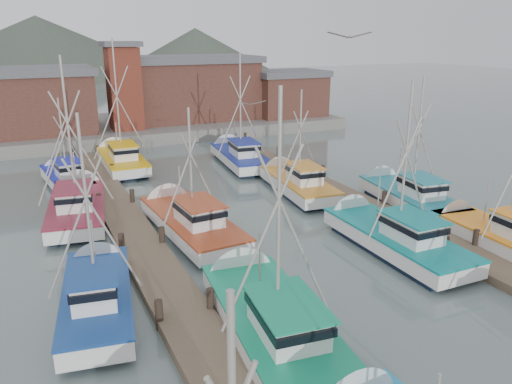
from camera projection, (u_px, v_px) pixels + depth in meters
name	position (u px, v px, depth m)	size (l,w,h in m)	color
ground	(316.00, 266.00, 23.41)	(260.00, 260.00, 0.00)	#556662
dock_left	(147.00, 256.00, 23.98)	(2.30, 46.00, 1.50)	brown
dock_right	(381.00, 214.00, 29.69)	(2.30, 46.00, 1.50)	brown
quay	(139.00, 127.00, 55.11)	(44.00, 16.00, 1.20)	gray
shed_left	(26.00, 100.00, 47.77)	(12.72, 8.48, 6.20)	brown
shed_center	(189.00, 87.00, 56.31)	(14.84, 9.54, 6.90)	brown
shed_right	(287.00, 93.00, 58.47)	(8.48, 6.36, 5.20)	brown
lookout_tower	(124.00, 85.00, 49.35)	(3.60, 3.60, 8.50)	maroon
distant_hills	(10.00, 78.00, 123.82)	(175.00, 140.00, 42.00)	#465042
boat_4	(269.00, 319.00, 17.86)	(4.13, 10.08, 9.86)	black
boat_5	(389.00, 236.00, 25.21)	(3.75, 9.39, 9.27)	black
boat_6	(97.00, 293.00, 19.63)	(3.71, 8.42, 8.50)	black
boat_7	(496.00, 236.00, 25.17)	(3.47, 8.33, 8.60)	black
boat_8	(188.00, 221.00, 27.23)	(3.55, 9.62, 7.77)	black
boat_9	(295.00, 182.00, 34.26)	(3.60, 8.91, 7.75)	black
boat_10	(78.00, 204.00, 29.85)	(4.38, 10.04, 10.23)	black
boat_11	(406.00, 195.00, 31.57)	(3.98, 9.15, 8.89)	black
boat_12	(121.00, 159.00, 40.61)	(4.34, 9.39, 10.99)	black
boat_13	(238.00, 156.00, 41.69)	(3.97, 9.64, 9.92)	black
boat_14	(66.00, 178.00, 35.27)	(3.18, 7.92, 6.94)	black
gull_near	(350.00, 36.00, 15.03)	(1.54, 0.61, 0.24)	gray
gull_far	(252.00, 103.00, 25.41)	(1.55, 0.65, 0.24)	gray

